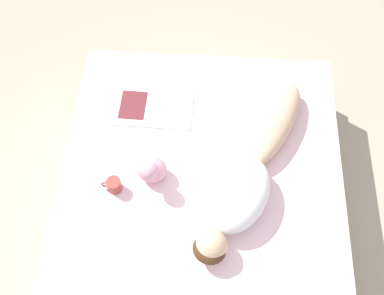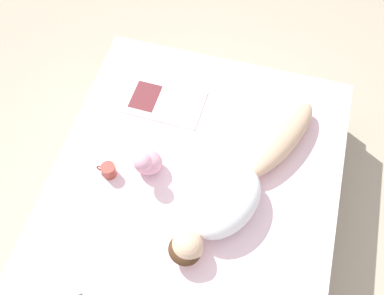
{
  "view_description": "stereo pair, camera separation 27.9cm",
  "coord_description": "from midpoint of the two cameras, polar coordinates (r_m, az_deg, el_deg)",
  "views": [
    {
      "loc": [
        -0.02,
        1.11,
        2.98
      ],
      "look_at": [
        0.07,
        -0.27,
        0.56
      ],
      "focal_mm": 42.0,
      "sensor_mm": 36.0,
      "label": 1
    },
    {
      "loc": [
        -0.3,
        1.07,
        2.98
      ],
      "look_at": [
        0.07,
        -0.27,
        0.56
      ],
      "focal_mm": 42.0,
      "sensor_mm": 36.0,
      "label": 2
    }
  ],
  "objects": [
    {
      "name": "plush_toy",
      "position": [
        2.68,
        -2.85,
        -2.13
      ],
      "size": [
        0.18,
        0.2,
        0.24
      ],
      "color": "#DB9EB2",
      "rests_on": "bed"
    },
    {
      "name": "open_magazine",
      "position": [
        3.03,
        -1.07,
        5.7
      ],
      "size": [
        0.54,
        0.34,
        0.01
      ],
      "rotation": [
        0.0,
        0.0,
        -0.02
      ],
      "color": "white",
      "rests_on": "bed"
    },
    {
      "name": "bed",
      "position": [
        2.94,
        2.57,
        -7.97
      ],
      "size": [
        1.8,
        2.19,
        0.51
      ],
      "color": "beige",
      "rests_on": "ground_plane"
    },
    {
      "name": "person",
      "position": [
        2.65,
        9.08,
        -5.01
      ],
      "size": [
        0.73,
        1.31,
        0.21
      ],
      "rotation": [
        0.0,
        0.0,
        -0.42
      ],
      "color": "#DBB28E",
      "rests_on": "bed"
    },
    {
      "name": "coffee_mug",
      "position": [
        2.74,
        -7.74,
        -3.14
      ],
      "size": [
        0.12,
        0.09,
        0.09
      ],
      "color": "#993D33",
      "rests_on": "bed"
    },
    {
      "name": "ground_plane",
      "position": [
        3.18,
        2.39,
        -9.66
      ],
      "size": [
        12.0,
        12.0,
        0.0
      ],
      "primitive_type": "plane",
      "color": "#B7A88E"
    }
  ]
}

